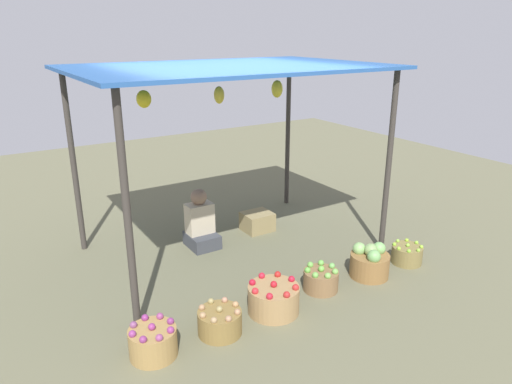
{
  "coord_description": "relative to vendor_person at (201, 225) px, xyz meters",
  "views": [
    {
      "loc": [
        -2.71,
        -4.87,
        2.69
      ],
      "look_at": [
        0.0,
        -0.58,
        0.95
      ],
      "focal_mm": 33.16,
      "sensor_mm": 36.0,
      "label": 1
    }
  ],
  "objects": [
    {
      "name": "basket_potatoes",
      "position": [
        -0.69,
        -1.81,
        -0.18
      ],
      "size": [
        0.41,
        0.41,
        0.28
      ],
      "color": "olive",
      "rests_on": "ground"
    },
    {
      "name": "basket_purple_onions",
      "position": [
        -1.33,
        -1.78,
        -0.16
      ],
      "size": [
        0.42,
        0.42,
        0.32
      ],
      "color": "olive",
      "rests_on": "ground"
    },
    {
      "name": "basket_red_apples",
      "position": [
        -0.07,
        -1.78,
        -0.15
      ],
      "size": [
        0.52,
        0.52,
        0.34
      ],
      "color": "#9B7A4C",
      "rests_on": "ground"
    },
    {
      "name": "wooden_crate_near_vendor",
      "position": [
        0.9,
        0.03,
        -0.17
      ],
      "size": [
        0.4,
        0.35,
        0.26
      ],
      "primitive_type": "cube",
      "color": "olive",
      "rests_on": "ground"
    },
    {
      "name": "basket_cabbages",
      "position": [
        1.28,
        -1.77,
        -0.13
      ],
      "size": [
        0.45,
        0.45,
        0.4
      ],
      "color": "olive",
      "rests_on": "ground"
    },
    {
      "name": "market_stall_structure",
      "position": [
        0.29,
        -0.29,
        1.85
      ],
      "size": [
        3.54,
        2.39,
        2.31
      ],
      "color": "#38332D",
      "rests_on": "ground"
    },
    {
      "name": "ground_plane",
      "position": [
        0.29,
        -0.31,
        -0.3
      ],
      "size": [
        14.0,
        14.0,
        0.0
      ],
      "primitive_type": "plane",
      "color": "#616047"
    },
    {
      "name": "basket_green_apples",
      "position": [
        0.61,
        -1.71,
        -0.18
      ],
      "size": [
        0.38,
        0.38,
        0.29
      ],
      "color": "brown",
      "rests_on": "ground"
    },
    {
      "name": "vendor_person",
      "position": [
        0.0,
        0.0,
        0.0
      ],
      "size": [
        0.36,
        0.44,
        0.78
      ],
      "color": "#393C42",
      "rests_on": "ground"
    },
    {
      "name": "basket_limes",
      "position": [
        1.9,
        -1.77,
        -0.19
      ],
      "size": [
        0.37,
        0.37,
        0.25
      ],
      "color": "olive",
      "rests_on": "ground"
    }
  ]
}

